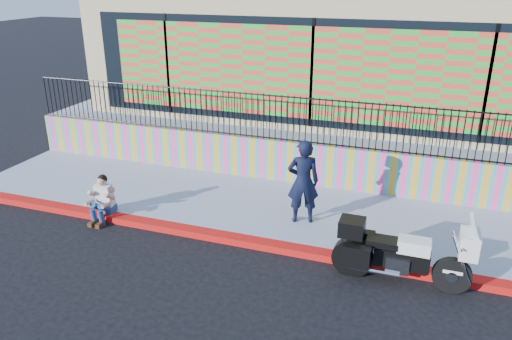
% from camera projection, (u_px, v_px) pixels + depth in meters
% --- Properties ---
extents(ground, '(90.00, 90.00, 0.00)m').
position_uv_depth(ground, '(260.00, 247.00, 10.35)').
color(ground, black).
rests_on(ground, ground).
extents(red_curb, '(16.00, 0.30, 0.15)m').
position_uv_depth(red_curb, '(260.00, 244.00, 10.32)').
color(red_curb, '#AF0F0C').
rests_on(red_curb, ground).
extents(sidewalk, '(16.00, 3.00, 0.15)m').
position_uv_depth(sidewalk, '(282.00, 210.00, 11.77)').
color(sidewalk, '#919AAE').
rests_on(sidewalk, ground).
extents(mural_wall, '(16.00, 0.20, 1.10)m').
position_uv_depth(mural_wall, '(300.00, 163.00, 12.94)').
color(mural_wall, '#FE4299').
rests_on(mural_wall, sidewalk).
extents(metal_fence, '(15.80, 0.04, 1.20)m').
position_uv_depth(metal_fence, '(302.00, 120.00, 12.51)').
color(metal_fence, black).
rests_on(metal_fence, mural_wall).
extents(elevated_platform, '(16.00, 10.00, 1.25)m').
position_uv_depth(elevated_platform, '(337.00, 116.00, 17.44)').
color(elevated_platform, '#919AAE').
rests_on(elevated_platform, ground).
extents(storefront_building, '(14.00, 8.06, 4.00)m').
position_uv_depth(storefront_building, '(341.00, 40.00, 16.28)').
color(storefront_building, '#CAB787').
rests_on(storefront_building, elevated_platform).
extents(police_motorcycle, '(2.43, 0.80, 1.51)m').
position_uv_depth(police_motorcycle, '(400.00, 252.00, 8.95)').
color(police_motorcycle, black).
rests_on(police_motorcycle, ground).
extents(police_officer, '(0.80, 0.65, 1.89)m').
position_uv_depth(police_officer, '(303.00, 182.00, 10.77)').
color(police_officer, black).
rests_on(police_officer, sidewalk).
extents(seated_man, '(0.54, 0.71, 1.06)m').
position_uv_depth(seated_man, '(101.00, 203.00, 11.27)').
color(seated_man, navy).
rests_on(seated_man, ground).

